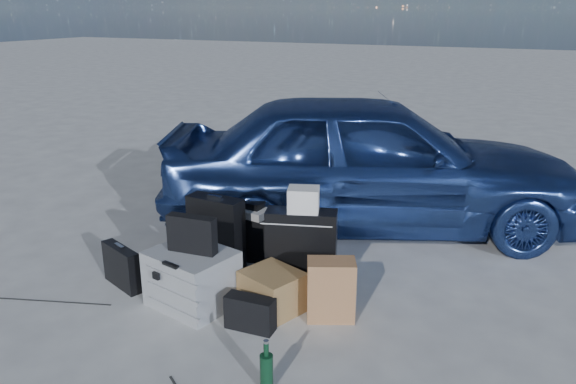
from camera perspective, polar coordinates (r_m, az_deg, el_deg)
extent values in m
plane|color=silver|center=(4.21, -8.56, -11.77)|extent=(60.00, 60.00, 0.00)
imported|color=#324E95|center=(5.51, 8.28, 3.15)|extent=(4.27, 2.99, 1.35)
cube|color=#929497|center=(4.20, -9.69, -8.64)|extent=(0.67, 0.59, 0.42)
cube|color=black|center=(4.07, -9.74, -4.24)|extent=(0.37, 0.12, 0.27)
cube|color=black|center=(4.60, -16.57, -7.29)|extent=(0.43, 0.25, 0.33)
cube|color=black|center=(4.71, -7.30, -4.14)|extent=(0.49, 0.21, 0.62)
cube|color=black|center=(4.32, 1.35, -5.95)|extent=(0.57, 0.34, 0.64)
cube|color=silver|center=(4.16, 1.58, -0.78)|extent=(0.28, 0.25, 0.18)
cube|color=black|center=(4.95, -3.54, -4.30)|extent=(0.85, 0.51, 0.40)
cube|color=silver|center=(4.85, -3.75, -1.83)|extent=(0.42, 0.34, 0.07)
cube|color=black|center=(4.84, -3.85, -1.14)|extent=(0.27, 0.20, 0.05)
cube|color=#A06C45|center=(3.98, 4.38, -9.87)|extent=(0.38, 0.31, 0.44)
cube|color=#946640|center=(4.10, -1.57, -10.03)|extent=(0.49, 0.46, 0.30)
cube|color=black|center=(3.90, -3.87, -12.18)|extent=(0.35, 0.14, 0.24)
cylinder|color=black|center=(3.34, -2.21, -17.26)|extent=(0.09, 0.09, 0.31)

